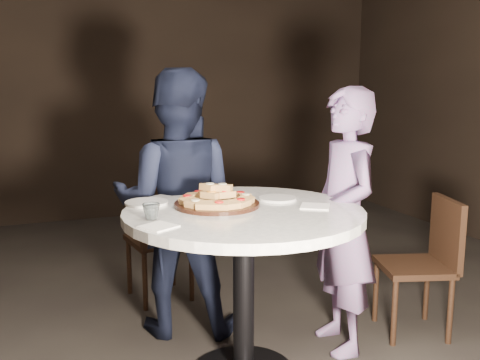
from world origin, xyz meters
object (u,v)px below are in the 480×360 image
object	(u,v)px
focaccia_pile	(217,197)
diner_teal	(344,221)
water_glass	(151,212)
table	(244,241)
chair_right	(428,256)
chair_far	(163,233)
serving_board	(217,204)
diner_navy	(176,203)

from	to	relation	value
focaccia_pile	diner_teal	bearing A→B (deg)	0.74
focaccia_pile	water_glass	distance (m)	0.38
table	diner_teal	bearing A→B (deg)	10.22
chair_right	water_glass	bearing A→B (deg)	-68.74
table	focaccia_pile	distance (m)	0.25
water_glass	chair_far	size ratio (longest dim) A/B	0.09
table	chair_far	world-z (taller)	table
chair_far	diner_teal	world-z (taller)	diner_teal
serving_board	chair_right	bearing A→B (deg)	-0.64
focaccia_pile	diner_teal	size ratio (longest dim) A/B	0.26
water_glass	chair_right	world-z (taller)	water_glass
diner_navy	chair_far	bearing A→B (deg)	-70.16
serving_board	diner_teal	distance (m)	0.73
diner_navy	table	bearing A→B (deg)	126.57
focaccia_pile	diner_teal	xyz separation A→B (m)	(0.71, 0.01, -0.18)
chair_far	chair_right	world-z (taller)	chair_far
water_glass	chair_right	xyz separation A→B (m)	(1.61, 0.13, -0.43)
focaccia_pile	chair_far	distance (m)	1.05
serving_board	focaccia_pile	world-z (taller)	focaccia_pile
focaccia_pile	diner_navy	bearing A→B (deg)	97.53
chair_right	focaccia_pile	bearing A→B (deg)	-74.11
table	diner_teal	world-z (taller)	diner_teal
serving_board	diner_navy	world-z (taller)	diner_navy
focaccia_pile	water_glass	xyz separation A→B (m)	(-0.35, -0.15, -0.01)
water_glass	focaccia_pile	bearing A→B (deg)	23.07
diner_teal	diner_navy	bearing A→B (deg)	-118.03
chair_right	diner_navy	world-z (taller)	diner_navy
water_glass	chair_far	xyz separation A→B (m)	(0.29, 1.10, -0.42)
chair_far	serving_board	bearing A→B (deg)	84.68
diner_teal	serving_board	bearing A→B (deg)	-83.39
focaccia_pile	water_glass	world-z (taller)	focaccia_pile
serving_board	diner_navy	xyz separation A→B (m)	(-0.07, 0.53, -0.10)
water_glass	table	bearing A→B (deg)	5.92
serving_board	water_glass	size ratio (longest dim) A/B	5.41
focaccia_pile	diner_navy	size ratio (longest dim) A/B	0.24
focaccia_pile	diner_teal	world-z (taller)	diner_teal
focaccia_pile	chair_right	bearing A→B (deg)	-0.64
water_glass	diner_navy	distance (m)	0.75
table	water_glass	size ratio (longest dim) A/B	16.17
diner_teal	water_glass	bearing A→B (deg)	-75.73
table	diner_teal	distance (m)	0.62
diner_navy	focaccia_pile	bearing A→B (deg)	119.12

